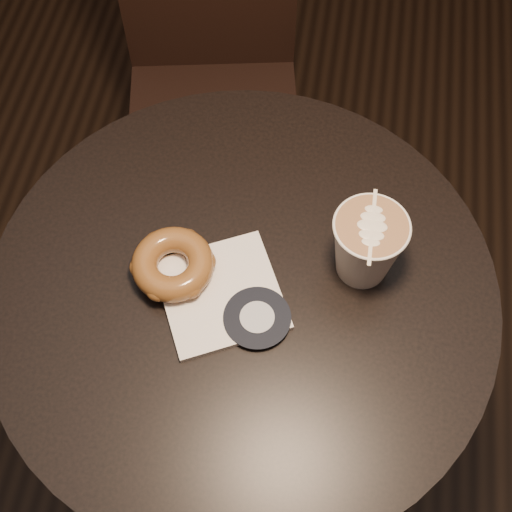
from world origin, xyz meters
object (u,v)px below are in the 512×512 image
cafe_table (244,342)px  latte_cup (366,247)px  chair (211,58)px  pastry_bag (221,294)px  doughnut (173,264)px

cafe_table → latte_cup: (0.16, 0.05, 0.25)m
chair → cafe_table: bearing=-85.6°
chair → pastry_bag: chair is taller
cafe_table → latte_cup: 0.30m
cafe_table → latte_cup: bearing=19.0°
cafe_table → chair: chair is taller
cafe_table → latte_cup: size_ratio=6.82×
cafe_table → chair: size_ratio=0.82×
chair → pastry_bag: bearing=-88.1°
pastry_bag → chair: bearing=76.4°
cafe_table → doughnut: size_ratio=6.71×
cafe_table → chair: bearing=105.3°
chair → doughnut: bearing=-93.7°
chair → doughnut: (0.08, -0.63, 0.26)m
chair → pastry_bag: 0.71m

